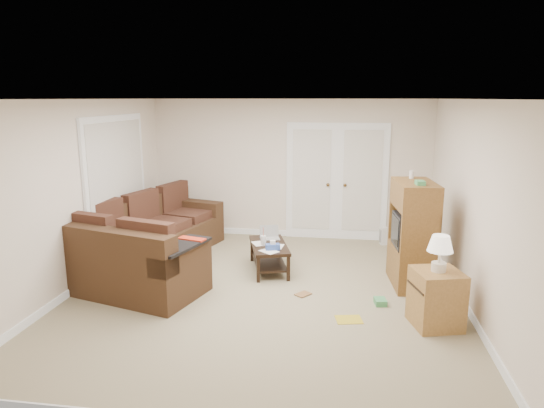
% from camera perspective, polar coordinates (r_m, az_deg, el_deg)
% --- Properties ---
extents(floor, '(5.50, 5.50, 0.00)m').
position_cam_1_polar(floor, '(6.48, -0.81, -10.45)').
color(floor, gray).
rests_on(floor, ground).
extents(ceiling, '(5.00, 5.50, 0.02)m').
position_cam_1_polar(ceiling, '(5.97, -0.89, 12.24)').
color(ceiling, white).
rests_on(ceiling, wall_back).
extents(wall_left, '(0.02, 5.50, 2.50)m').
position_cam_1_polar(wall_left, '(6.96, -21.61, 1.03)').
color(wall_left, silver).
rests_on(wall_left, floor).
extents(wall_right, '(0.02, 5.50, 2.50)m').
position_cam_1_polar(wall_right, '(6.22, 22.53, -0.31)').
color(wall_right, silver).
rests_on(wall_right, floor).
extents(wall_back, '(5.00, 0.02, 2.50)m').
position_cam_1_polar(wall_back, '(8.79, 2.09, 4.10)').
color(wall_back, silver).
rests_on(wall_back, floor).
extents(wall_front, '(5.00, 0.02, 2.50)m').
position_cam_1_polar(wall_front, '(3.53, -8.24, -8.76)').
color(wall_front, silver).
rests_on(wall_front, floor).
extents(baseboards, '(5.00, 5.50, 0.10)m').
position_cam_1_polar(baseboards, '(6.46, -0.81, -10.04)').
color(baseboards, silver).
rests_on(baseboards, floor).
extents(french_doors, '(1.80, 0.05, 2.13)m').
position_cam_1_polar(french_doors, '(8.74, 7.60, 2.52)').
color(french_doors, silver).
rests_on(french_doors, floor).
extents(window_left, '(0.05, 1.92, 1.42)m').
position_cam_1_polar(window_left, '(7.77, -17.89, 4.65)').
color(window_left, silver).
rests_on(window_left, wall_left).
extents(sectional_sofa, '(2.23, 3.49, 0.95)m').
position_cam_1_polar(sectional_sofa, '(7.42, -14.79, -4.83)').
color(sectional_sofa, '#412A19').
rests_on(sectional_sofa, floor).
extents(coffee_table, '(0.76, 1.09, 0.68)m').
position_cam_1_polar(coffee_table, '(7.23, -0.34, -6.10)').
color(coffee_table, black).
rests_on(coffee_table, floor).
extents(tv_armoire, '(0.57, 0.94, 1.54)m').
position_cam_1_polar(tv_armoire, '(6.81, 16.18, -3.36)').
color(tv_armoire, brown).
rests_on(tv_armoire, floor).
extents(side_cabinet, '(0.61, 0.61, 1.06)m').
position_cam_1_polar(side_cabinet, '(5.78, 18.80, -9.98)').
color(side_cabinet, '#A0733A').
rests_on(side_cabinet, floor).
extents(space_heater, '(0.15, 0.13, 0.31)m').
position_cam_1_polar(space_heater, '(8.70, 13.06, -3.70)').
color(space_heater, silver).
rests_on(space_heater, floor).
extents(floor_magazine, '(0.34, 0.29, 0.01)m').
position_cam_1_polar(floor_magazine, '(5.83, 9.02, -13.27)').
color(floor_magazine, gold).
rests_on(floor_magazine, floor).
extents(floor_greenbox, '(0.16, 0.20, 0.07)m').
position_cam_1_polar(floor_greenbox, '(6.29, 12.62, -11.14)').
color(floor_greenbox, '#469B5A').
rests_on(floor_greenbox, floor).
extents(floor_book, '(0.24, 0.25, 0.02)m').
position_cam_1_polar(floor_book, '(6.49, 3.20, -10.37)').
color(floor_book, brown).
rests_on(floor_book, floor).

